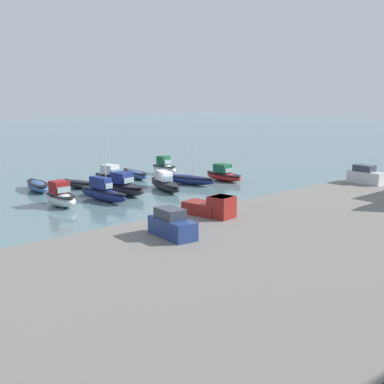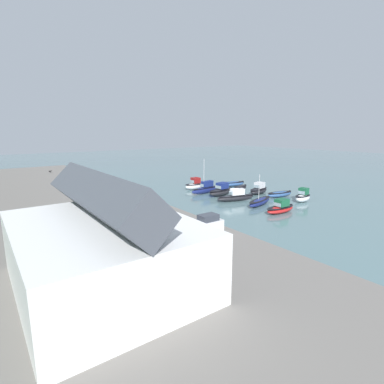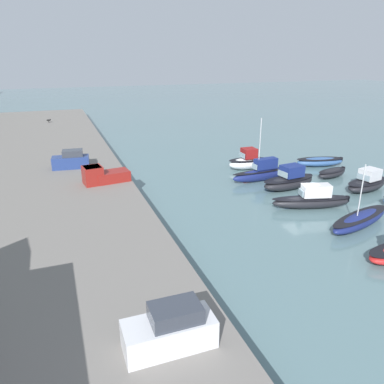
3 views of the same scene
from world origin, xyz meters
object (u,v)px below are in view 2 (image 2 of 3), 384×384
at_px(moored_boat_2, 236,197).
at_px(parked_car_2, 206,225).
at_px(moored_boat_4, 206,189).
at_px(moored_boat_9, 240,188).
at_px(moored_boat_3, 221,191).
at_px(moored_boat_7, 280,194).
at_px(moored_boat_0, 281,208).
at_px(parked_car_1, 98,187).
at_px(moored_boat_6, 303,197).
at_px(dog_on_quay, 50,171).
at_px(moored_boat_1, 260,202).
at_px(moored_boat_8, 259,190).
at_px(moored_boat_5, 195,185).
at_px(moored_boat_10, 232,184).
at_px(pickup_truck_0, 125,191).

xyz_separation_m(moored_boat_2, parked_car_2, (-14.90, 19.28, 1.73)).
bearing_deg(moored_boat_4, moored_boat_9, -107.26).
relative_size(moored_boat_3, moored_boat_9, 1.41).
distance_m(moored_boat_2, moored_boat_7, 10.41).
relative_size(moored_boat_0, moored_boat_4, 0.76).
bearing_deg(moored_boat_2, moored_boat_7, -89.77).
bearing_deg(parked_car_1, moored_boat_0, -135.55).
distance_m(moored_boat_7, parked_car_1, 37.40).
bearing_deg(moored_boat_0, moored_boat_4, -0.13).
bearing_deg(moored_boat_4, moored_boat_6, -154.43).
distance_m(moored_boat_0, moored_boat_4, 20.04).
height_order(moored_boat_7, dog_on_quay, dog_on_quay).
bearing_deg(parked_car_1, moored_boat_1, -127.74).
bearing_deg(dog_on_quay, moored_boat_9, 41.39).
bearing_deg(moored_boat_8, moored_boat_5, 23.32).
bearing_deg(parked_car_2, moored_boat_0, -77.64).
xyz_separation_m(moored_boat_2, moored_boat_3, (5.59, -1.11, 0.13)).
bearing_deg(moored_boat_1, moored_boat_4, -11.96).
xyz_separation_m(moored_boat_5, moored_boat_10, (-2.23, -10.02, -0.39)).
xyz_separation_m(moored_boat_2, moored_boat_8, (2.07, -8.98, 0.03)).
bearing_deg(dog_on_quay, moored_boat_7, 37.09).
height_order(moored_boat_2, parked_car_1, parked_car_1).
xyz_separation_m(moored_boat_4, moored_boat_9, (-1.95, -8.74, -0.43)).
bearing_deg(parked_car_2, parked_car_1, 4.50).
bearing_deg(pickup_truck_0, moored_boat_2, -126.05).
bearing_deg(moored_boat_3, moored_boat_1, 173.13).
height_order(moored_boat_0, moored_boat_5, moored_boat_5).
xyz_separation_m(moored_boat_6, pickup_truck_0, (18.27, 29.09, 1.50)).
height_order(parked_car_1, pickup_truck_0, parked_car_1).
height_order(moored_boat_3, moored_boat_6, moored_boat_3).
relative_size(parked_car_1, parked_car_2, 1.04).
bearing_deg(moored_boat_4, moored_boat_8, -133.26).
distance_m(moored_boat_2, moored_boat_4, 9.32).
xyz_separation_m(moored_boat_4, moored_boat_7, (-12.02, -10.17, -0.40)).
xyz_separation_m(moored_boat_8, dog_on_quay, (49.62, 32.88, 1.24)).
xyz_separation_m(moored_boat_1, moored_boat_4, (14.46, 1.33, 0.33)).
distance_m(moored_boat_5, moored_boat_8, 14.92).
xyz_separation_m(moored_boat_6, parked_car_1, (25.18, 31.79, 1.60)).
distance_m(moored_boat_2, parked_car_1, 27.60).
bearing_deg(moored_boat_1, moored_boat_9, -47.84).
distance_m(moored_boat_7, moored_boat_9, 10.17).
bearing_deg(moored_boat_3, moored_boat_7, -140.26).
bearing_deg(parked_car_1, moored_boat_4, -103.30).
bearing_deg(pickup_truck_0, moored_boat_4, -100.39).
distance_m(moored_boat_0, parked_car_1, 35.30).
bearing_deg(parked_car_1, moored_boat_5, -90.57).
xyz_separation_m(moored_boat_8, parked_car_2, (-16.97, 28.26, 1.70)).
relative_size(moored_boat_9, pickup_truck_0, 1.01).
relative_size(moored_boat_1, moored_boat_8, 1.32).
bearing_deg(moored_boat_10, moored_boat_5, 89.35).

